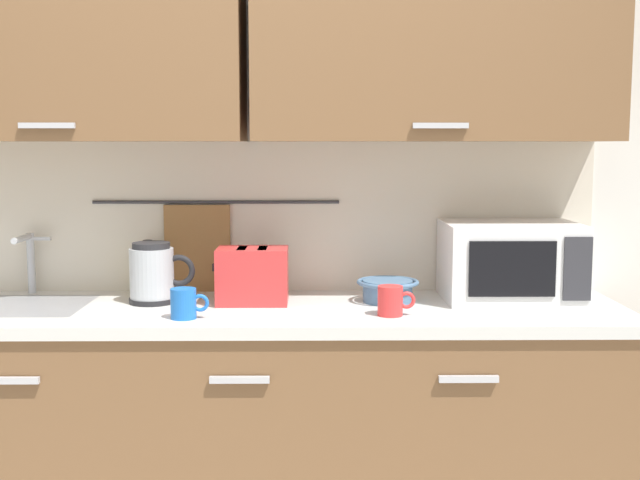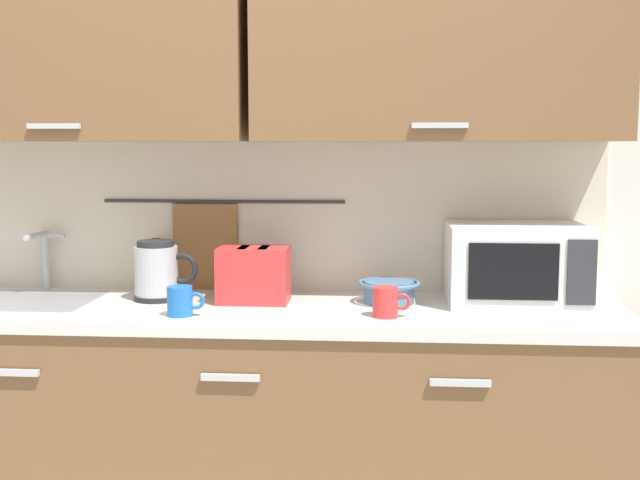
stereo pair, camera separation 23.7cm
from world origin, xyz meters
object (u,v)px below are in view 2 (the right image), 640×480
electric_kettle (158,271)px  toaster (254,274)px  mixing_bowl (389,290)px  dish_soap_bottle (157,268)px  microwave (516,264)px  mug_near_sink (181,301)px  mug_by_kettle (386,302)px

electric_kettle → toaster: electric_kettle is taller
mixing_bowl → toaster: toaster is taller
dish_soap_bottle → toaster: size_ratio=0.77×
microwave → mug_near_sink: microwave is taller
dish_soap_bottle → microwave: bearing=-5.6°
microwave → toaster: bearing=-176.6°
electric_kettle → mixing_bowl: 0.81m
microwave → dish_soap_bottle: size_ratio=2.35×
dish_soap_bottle → mixing_bowl: (0.86, -0.16, -0.04)m
dish_soap_bottle → mug_near_sink: bearing=-65.0°
electric_kettle → mug_by_kettle: size_ratio=1.89×
electric_kettle → mug_near_sink: size_ratio=1.89×
dish_soap_bottle → mug_by_kettle: 0.93m
dish_soap_bottle → toaster: dish_soap_bottle is taller
toaster → mug_by_kettle: 0.50m
electric_kettle → microwave: bearing=2.0°
mixing_bowl → toaster: (-0.46, -0.01, 0.05)m
dish_soap_bottle → toaster: 0.43m
dish_soap_bottle → mug_near_sink: dish_soap_bottle is taller
mixing_bowl → dish_soap_bottle: bearing=169.1°
dish_soap_bottle → toaster: bearing=-24.6°
microwave → mixing_bowl: 0.44m
mixing_bowl → electric_kettle: bearing=-179.6°
electric_kettle → toaster: size_ratio=0.89×
microwave → electric_kettle: microwave is taller
mug_near_sink → mug_by_kettle: (0.65, 0.04, 0.00)m
microwave → mixing_bowl: (-0.43, -0.04, -0.09)m
mixing_bowl → toaster: size_ratio=0.84×
toaster → mug_by_kettle: size_ratio=2.13×
electric_kettle → dish_soap_bottle: electric_kettle is taller
microwave → dish_soap_bottle: microwave is taller
mixing_bowl → mug_near_sink: bearing=-158.6°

